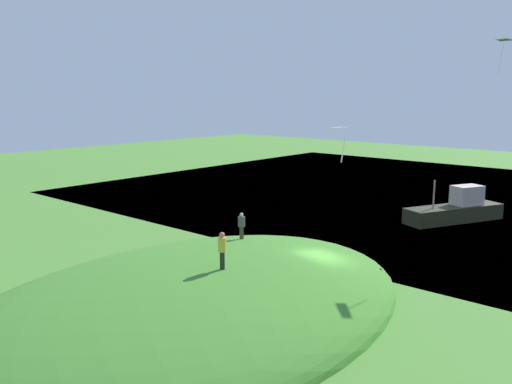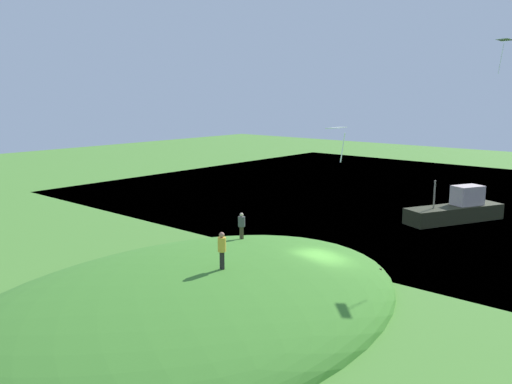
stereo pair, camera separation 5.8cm
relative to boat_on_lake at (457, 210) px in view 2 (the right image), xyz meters
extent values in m
plane|color=#4E8933|center=(19.92, 0.25, -0.93)|extent=(160.00, 160.00, 0.00)
cube|color=navy|center=(-9.31, 0.25, -1.13)|extent=(52.80, 80.00, 0.40)
ellipsoid|color=#41822C|center=(27.12, -2.77, -0.93)|extent=(26.29, 17.58, 4.42)
cube|color=#292B19|center=(0.23, -0.11, -0.29)|extent=(9.00, 5.75, 1.30)
cube|color=#BCA8A4|center=(-0.98, 0.46, 1.17)|extent=(2.87, 2.43, 1.62)
cylinder|color=gray|center=(2.25, -1.05, 1.52)|extent=(0.14, 0.14, 2.31)
cube|color=black|center=(26.32, -1.38, 1.68)|extent=(0.14, 0.23, 0.88)
cylinder|color=gold|center=(26.32, -1.38, 2.47)|extent=(0.43, 0.43, 0.70)
sphere|color=#A26B56|center=(26.32, -1.38, 2.95)|extent=(0.26, 0.26, 0.26)
cube|color=#403624|center=(20.80, -5.20, 1.29)|extent=(0.15, 0.25, 0.77)
cylinder|color=#434544|center=(20.80, -5.20, 1.98)|extent=(0.47, 0.47, 0.61)
sphere|color=beige|center=(20.80, -5.20, 2.40)|extent=(0.23, 0.23, 0.23)
cube|color=white|center=(29.16, 6.68, 8.49)|extent=(0.63, 0.45, 0.07)
cylinder|color=white|center=(29.06, 6.88, 7.86)|extent=(0.04, 0.18, 0.96)
cube|color=white|center=(8.83, 5.41, 12.76)|extent=(0.88, 1.02, 0.11)
cylinder|color=white|center=(8.99, 5.34, 11.65)|extent=(0.08, 0.22, 1.78)
cylinder|color=brown|center=(17.55, 2.42, -0.52)|extent=(0.14, 0.14, 0.83)
camera|label=1|loc=(43.85, 16.03, 9.58)|focal=37.58mm
camera|label=2|loc=(43.82, 16.07, 9.58)|focal=37.58mm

